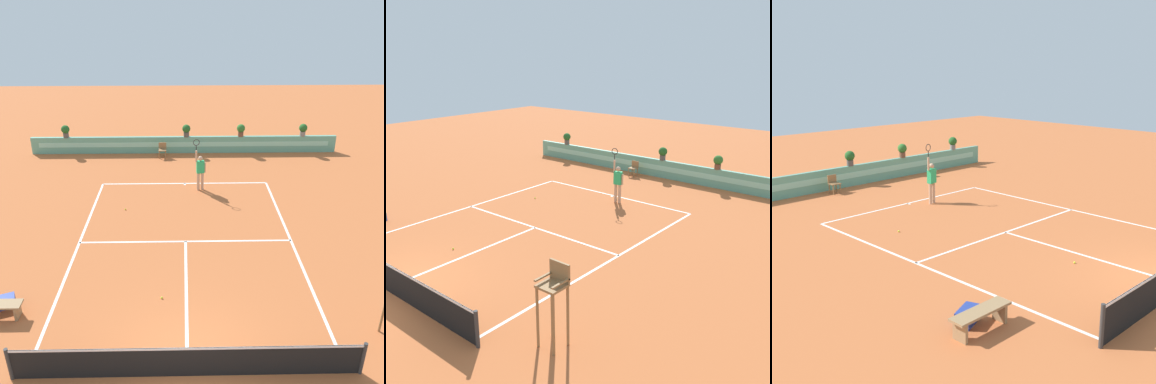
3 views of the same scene
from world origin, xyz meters
TOP-DOWN VIEW (x-y plane):
  - ground_plane at (0.00, 6.00)m, footprint 60.00×60.00m
  - court_lines at (0.00, 6.72)m, footprint 8.32×11.94m
  - back_wall_barrier at (0.00, 16.39)m, footprint 18.00×0.21m
  - ball_kid_chair at (-1.27, 15.66)m, footprint 0.44×0.44m
  - bench_courtside at (-5.67, 2.27)m, footprint 1.60×0.44m
  - gear_bag at (-5.63, 2.73)m, footprint 0.78×0.59m
  - tennis_player at (0.74, 11.14)m, footprint 0.62×0.27m
  - tennis_ball_near_baseline at (-0.78, 3.02)m, footprint 0.07×0.07m
  - tennis_ball_mid_court at (-2.65, 9.09)m, footprint 0.07×0.07m
  - potted_plant_centre at (0.12, 16.39)m, footprint 0.48×0.48m
  - potted_plant_right at (3.33, 16.39)m, footprint 0.48×0.48m
  - potted_plant_far_right at (6.99, 16.39)m, footprint 0.48×0.48m

SIDE VIEW (x-z plane):
  - ground_plane at x=0.00m, z-range 0.00..0.00m
  - court_lines at x=0.00m, z-range 0.00..0.01m
  - tennis_ball_near_baseline at x=-0.78m, z-range 0.00..0.07m
  - tennis_ball_mid_court at x=-2.65m, z-range 0.00..0.07m
  - gear_bag at x=-5.63m, z-range 0.00..0.36m
  - bench_courtside at x=-5.67m, z-range 0.12..0.63m
  - ball_kid_chair at x=-1.27m, z-range 0.05..0.90m
  - back_wall_barrier at x=0.00m, z-range 0.00..1.00m
  - tennis_player at x=0.74m, z-range -0.24..2.34m
  - potted_plant_centre at x=0.12m, z-range 1.05..1.78m
  - potted_plant_right at x=3.33m, z-range 1.05..1.78m
  - potted_plant_far_right at x=6.99m, z-range 1.05..1.78m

